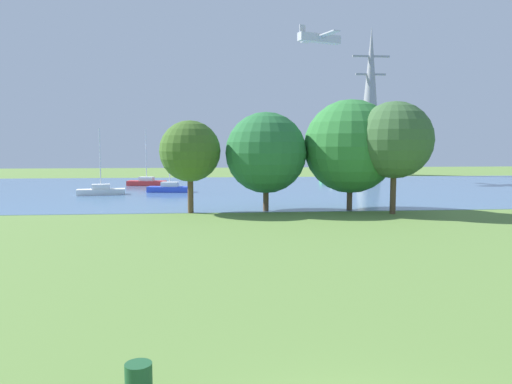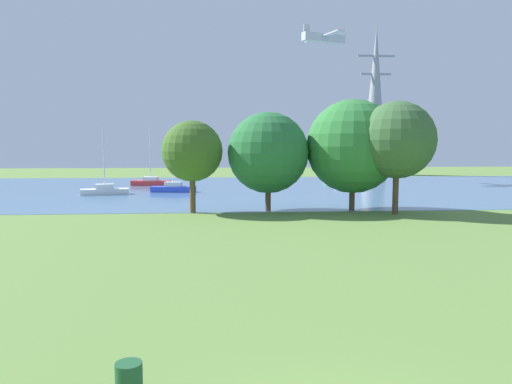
% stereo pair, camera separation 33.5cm
% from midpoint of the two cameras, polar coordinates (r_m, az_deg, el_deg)
% --- Properties ---
extents(ground_plane, '(160.00, 160.00, 0.00)m').
position_cam_midpoint_polar(ground_plane, '(30.01, -0.57, -4.52)').
color(ground_plane, olive).
extents(litter_bin, '(0.56, 0.56, 0.80)m').
position_cam_midpoint_polar(litter_bin, '(11.11, -14.34, -20.60)').
color(litter_bin, '#1E512D').
rests_on(litter_bin, ground).
extents(water_surface, '(140.00, 40.00, 0.02)m').
position_cam_midpoint_polar(water_surface, '(57.74, -2.73, 0.37)').
color(water_surface, '#50759E').
rests_on(water_surface, ground).
extents(sailboat_blue, '(4.97, 2.17, 5.88)m').
position_cam_midpoint_polar(sailboat_blue, '(54.59, -10.13, 0.45)').
color(sailboat_blue, blue).
rests_on(sailboat_blue, water_surface).
extents(sailboat_red, '(4.99, 2.31, 7.24)m').
position_cam_midpoint_polar(sailboat_red, '(63.67, -12.71, 1.14)').
color(sailboat_red, red).
rests_on(sailboat_red, water_surface).
extents(sailboat_white, '(4.99, 2.36, 6.88)m').
position_cam_midpoint_polar(sailboat_white, '(53.37, -17.70, 0.17)').
color(sailboat_white, white).
rests_on(sailboat_white, water_surface).
extents(sailboat_green, '(4.82, 1.58, 5.45)m').
position_cam_midpoint_polar(sailboat_green, '(69.37, 9.28, 1.54)').
color(sailboat_green, green).
rests_on(sailboat_green, water_surface).
extents(tree_east_far, '(4.64, 4.64, 7.05)m').
position_cam_midpoint_polar(tree_east_far, '(37.69, -7.92, 4.69)').
color(tree_east_far, brown).
rests_on(tree_east_far, ground).
extents(tree_east_near, '(6.31, 6.31, 7.74)m').
position_cam_midpoint_polar(tree_east_near, '(38.32, 0.91, 4.57)').
color(tree_east_near, brown).
rests_on(tree_east_near, ground).
extents(tree_west_near, '(7.37, 7.37, 8.76)m').
position_cam_midpoint_polar(tree_west_near, '(39.62, 10.66, 5.21)').
color(tree_west_near, brown).
rests_on(tree_west_near, ground).
extents(tree_mid_shore, '(5.76, 5.76, 8.44)m').
position_cam_midpoint_polar(tree_mid_shore, '(38.29, 15.52, 5.81)').
color(tree_mid_shore, brown).
rests_on(tree_mid_shore, ground).
extents(electricity_pylon, '(6.40, 4.40, 25.02)m').
position_cam_midpoint_polar(electricity_pylon, '(87.32, 12.99, 10.23)').
color(electricity_pylon, gray).
rests_on(electricity_pylon, ground).
extents(light_aircraft, '(6.38, 8.25, 2.10)m').
position_cam_midpoint_polar(light_aircraft, '(71.13, 7.19, 17.30)').
color(light_aircraft, silver).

